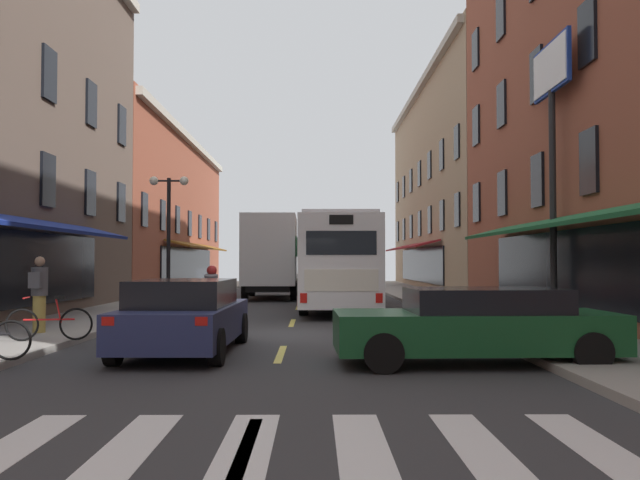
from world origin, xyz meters
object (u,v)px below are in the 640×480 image
at_px(box_truck, 271,257).
at_px(pedestrian_near, 39,292).
at_px(billboard_sign, 552,112).
at_px(street_lamp_twin, 169,234).
at_px(sedan_far, 185,316).
at_px(motorcycle_rider, 212,303).
at_px(sedan_mid, 281,278).
at_px(bicycle_mid, 49,323).
at_px(transit_bus, 338,262).
at_px(sedan_near, 476,325).

distance_m(box_truck, pedestrian_near, 17.30).
relative_size(billboard_sign, street_lamp_twin, 1.60).
relative_size(sedan_far, motorcycle_rider, 2.27).
xyz_separation_m(sedan_far, motorcycle_rider, (-0.12, 4.14, -0.01)).
distance_m(sedan_mid, street_lamp_twin, 17.47).
bearing_deg(bicycle_mid, billboard_sign, 19.36).
distance_m(sedan_mid, bicycle_mid, 27.80).
relative_size(box_truck, bicycle_mid, 4.00).
bearing_deg(box_truck, billboard_sign, -59.06).
height_order(box_truck, bicycle_mid, box_truck).
distance_m(billboard_sign, sedan_far, 11.42).
xyz_separation_m(bicycle_mid, pedestrian_near, (-0.86, 1.57, 0.56)).
bearing_deg(sedan_far, pedestrian_near, 147.10).
xyz_separation_m(transit_bus, pedestrian_near, (-7.16, -10.34, -0.69)).
distance_m(billboard_sign, bicycle_mid, 13.62).
bearing_deg(box_truck, street_lamp_twin, -112.48).
xyz_separation_m(box_truck, street_lamp_twin, (-3.21, -7.77, 0.77)).
height_order(sedan_near, pedestrian_near, pedestrian_near).
distance_m(billboard_sign, sedan_near, 9.03).
bearing_deg(motorcycle_rider, pedestrian_near, -155.43).
xyz_separation_m(box_truck, sedan_mid, (0.02, 9.28, -1.26)).
relative_size(transit_bus, street_lamp_twin, 2.63).
xyz_separation_m(transit_bus, box_truck, (-2.97, 6.42, 0.25)).
bearing_deg(sedan_mid, street_lamp_twin, -100.76).
distance_m(billboard_sign, sedan_mid, 25.43).
bearing_deg(pedestrian_near, bicycle_mid, -61.06).
xyz_separation_m(sedan_near, sedan_far, (-5.25, 1.43, 0.04)).
bearing_deg(bicycle_mid, motorcycle_rider, 49.06).
relative_size(sedan_far, bicycle_mid, 2.77).
relative_size(sedan_near, sedan_far, 1.02).
bearing_deg(box_truck, sedan_mid, 89.85).
relative_size(box_truck, sedan_near, 1.42).
bearing_deg(sedan_far, transit_bus, 75.26).
bearing_deg(sedan_near, transit_bus, 97.55).
relative_size(box_truck, street_lamp_twin, 1.44).
xyz_separation_m(sedan_mid, sedan_far, (-0.42, -28.49, -0.02)).
relative_size(pedestrian_near, street_lamp_twin, 0.37).
height_order(transit_bus, bicycle_mid, transit_bus).
distance_m(transit_bus, box_truck, 7.08).
bearing_deg(bicycle_mid, box_truck, 79.67).
height_order(billboard_sign, transit_bus, billboard_sign).
bearing_deg(street_lamp_twin, bicycle_mid, -90.68).
distance_m(billboard_sign, street_lamp_twin, 13.68).
xyz_separation_m(sedan_near, bicycle_mid, (-8.19, 2.32, -0.18)).
bearing_deg(sedan_mid, transit_bus, -79.39).
relative_size(billboard_sign, transit_bus, 0.61).
relative_size(box_truck, sedan_mid, 1.57).
height_order(transit_bus, pedestrian_near, transit_bus).
height_order(pedestrian_near, street_lamp_twin, street_lamp_twin).
xyz_separation_m(billboard_sign, motorcycle_rider, (-9.02, -0.91, -5.10)).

